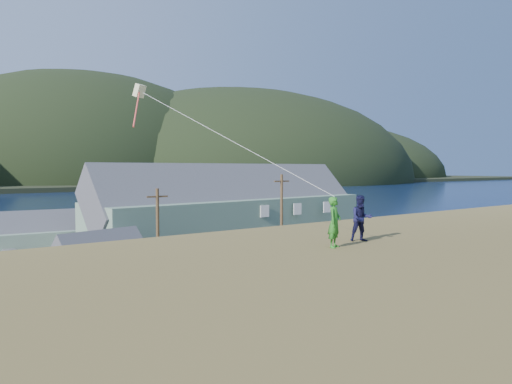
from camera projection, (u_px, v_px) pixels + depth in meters
ground at (161, 310)px, 32.06m from camera, size 900.00×900.00×0.00m
grass_strip at (173, 317)px, 30.42m from camera, size 110.00×8.00×0.10m
waterfront_lot at (93, 266)px, 45.98m from camera, size 72.00×36.00×0.12m
wharf at (0, 239)px, 61.36m from camera, size 26.00×14.00×0.90m
far_hills at (34, 181)px, 281.09m from camera, size 760.00×265.00×143.00m
lodge at (234, 209)px, 57.10m from camera, size 36.86×13.16×12.71m
shed_white at (104, 262)px, 37.72m from camera, size 8.17×6.40×5.74m
shed_palegreen_far at (32, 236)px, 50.96m from camera, size 9.77×6.08×6.28m
utility_poles at (120, 246)px, 31.70m from camera, size 31.95×0.24×9.31m
kite_flyer_green at (334, 222)px, 15.85m from camera, size 0.77×0.68×1.78m
kite_flyer_navy at (361, 218)px, 17.21m from camera, size 1.06×0.99×1.74m
kite_rig at (142, 95)px, 19.52m from camera, size 2.63×4.27×9.88m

